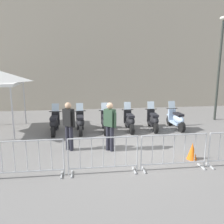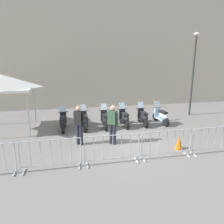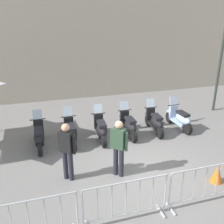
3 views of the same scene
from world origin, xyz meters
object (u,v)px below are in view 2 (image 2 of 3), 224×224
Objects in this scene: barrier_segment_4 at (215,140)px; canopy_tent at (3,83)px; motorcycle_2 at (105,120)px; officer_near_row_end at (79,123)px; motorcycle_4 at (143,117)px; barrier_segment_2 at (112,150)px; motorcycle_5 at (161,116)px; traffic_cone at (179,143)px; barrier_segment_3 at (167,145)px; barrier_segment_1 at (51,155)px; motorcycle_1 at (84,121)px; officer_mid_plaza at (113,122)px; street_lamp at (194,66)px; motorcycle_0 at (63,122)px; motorcycle_3 at (124,118)px.

canopy_tent is (-8.57, 4.96, 2.00)m from barrier_segment_4.
motorcycle_2 is 2.62m from officer_near_row_end.
officer_near_row_end reaches higher than motorcycle_4.
barrier_segment_2 is at bearing -47.35° from canopy_tent.
motorcycle_4 is at bearing 54.79° from barrier_segment_2.
traffic_cone is at bearing -106.06° from motorcycle_5.
barrier_segment_3 is 1.00× the size of barrier_segment_4.
barrier_segment_1 is 1.00× the size of barrier_segment_3.
motorcycle_1 reaches higher than barrier_segment_3.
officer_near_row_end reaches higher than motorcycle_1.
officer_mid_plaza is at bearing 75.29° from barrier_segment_2.
traffic_cone is (-3.84, -4.84, -2.98)m from street_lamp.
motorcycle_5 is 0.32× the size of street_lamp.
motorcycle_4 is 4.14m from barrier_segment_3.
barrier_segment_1 is 3.59× the size of traffic_cone.
motorcycle_0 is 4.47m from barrier_segment_2.
street_lamp is at bearing 64.05° from barrier_segment_4.
motorcycle_1 is 1.00× the size of motorcycle_5.
street_lamp is at bearing 23.45° from officer_near_row_end.
barrier_segment_3 is 3.59× the size of traffic_cone.
barrier_segment_1 is at bearing 178.17° from barrier_segment_2.
canopy_tent is (-5.04, 0.80, 2.06)m from motorcycle_2.
street_lamp is at bearing 18.86° from motorcycle_4.
motorcycle_4 is 1.00× the size of motorcycle_5.
barrier_segment_1 is at bearing -141.13° from motorcycle_4.
motorcycle_0 and motorcycle_3 have the same top height.
motorcycle_3 is 0.32× the size of street_lamp.
motorcycle_1 is at bearing 121.67° from barrier_segment_3.
officer_mid_plaza is (-3.67, 1.85, 0.46)m from barrier_segment_4.
street_lamp reaches higher than motorcycle_0.
motorcycle_5 is 4.46m from barrier_segment_3.
officer_near_row_end is 0.59× the size of canopy_tent.
motorcycle_1 is at bearing 68.95° from barrier_segment_1.
traffic_cone is (2.95, 0.52, -0.25)m from barrier_segment_2.
barrier_segment_2 is at bearing -64.26° from officer_near_row_end.
motorcycle_2 is at bearing -179.47° from motorcycle_3.
motorcycle_0 is at bearing 131.08° from barrier_segment_3.
barrier_segment_2 is at bearing 178.17° from barrier_segment_4.
canopy_tent is (-2.39, 4.76, 2.00)m from barrier_segment_1.
barrier_segment_3 is at bearing -48.92° from motorcycle_0.
motorcycle_0 and motorcycle_2 have the same top height.
officer_near_row_end is at bearing 115.74° from barrier_segment_2.
canopy_tent reaches higher than motorcycle_3.
officer_near_row_end reaches higher than barrier_segment_1.
motorcycle_0 is 1.00× the size of motorcycle_5.
motorcycle_0 is 2.32m from officer_near_row_end.
motorcycle_4 is at bearing -1.97° from motorcycle_3.
barrier_segment_1 is 2.27m from officer_near_row_end.
street_lamp is (2.67, 5.49, 2.73)m from barrier_segment_4.
motorcycle_1 is 1.00× the size of motorcycle_4.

